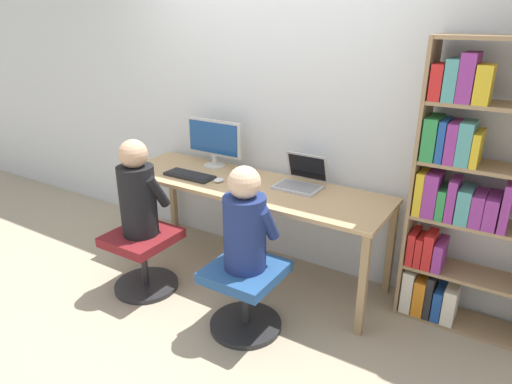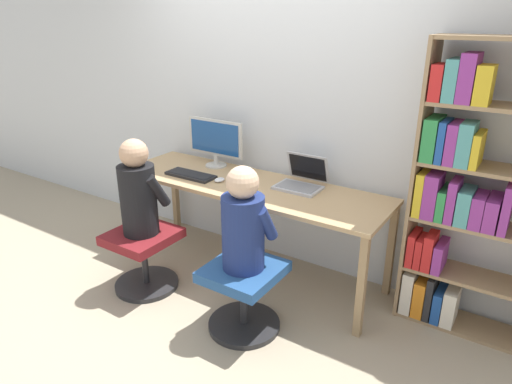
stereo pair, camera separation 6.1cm
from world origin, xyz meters
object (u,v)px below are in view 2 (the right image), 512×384
object	(u,v)px
laptop	(301,181)
person_at_laptop	(243,223)
office_chair_right	(244,291)
office_chair_left	(144,254)
keyboard	(191,175)
bookshelf	(464,200)
desktop_monitor	(215,141)
person_at_monitor	(138,191)

from	to	relation	value
laptop	person_at_laptop	size ratio (longest dim) A/B	0.49
laptop	office_chair_right	bearing A→B (deg)	-89.07
laptop	office_chair_left	world-z (taller)	laptop
keyboard	office_chair_right	world-z (taller)	keyboard
laptop	bookshelf	bearing A→B (deg)	0.99
office_chair_right	desktop_monitor	bearing A→B (deg)	135.90
keyboard	person_at_laptop	bearing A→B (deg)	-30.43
keyboard	bookshelf	xyz separation A→B (m)	(1.98, 0.29, 0.13)
desktop_monitor	keyboard	bearing A→B (deg)	-91.41
desktop_monitor	person_at_monitor	bearing A→B (deg)	-93.69
person_at_monitor	office_chair_right	bearing A→B (deg)	0.12
keyboard	office_chair_right	size ratio (longest dim) A/B	0.87
keyboard	person_at_laptop	world-z (taller)	person_at_laptop
person_at_monitor	bookshelf	bearing A→B (deg)	21.72
keyboard	office_chair_left	bearing A→B (deg)	-95.05
desktop_monitor	person_at_monitor	world-z (taller)	person_at_monitor
person_at_laptop	office_chair_right	bearing A→B (deg)	-90.00
person_at_monitor	bookshelf	xyz separation A→B (m)	(2.03, 0.81, 0.11)
laptop	person_at_monitor	xyz separation A→B (m)	(-0.90, -0.79, -0.02)
laptop	person_at_monitor	world-z (taller)	person_at_monitor
keyboard	desktop_monitor	bearing A→B (deg)	88.59
office_chair_left	office_chair_right	size ratio (longest dim) A/B	1.00
person_at_monitor	desktop_monitor	bearing A→B (deg)	86.31
desktop_monitor	bookshelf	world-z (taller)	bookshelf
desktop_monitor	person_at_monitor	size ratio (longest dim) A/B	0.76
laptop	office_chair_right	size ratio (longest dim) A/B	0.69
laptop	person_at_laptop	distance (m)	0.78
person_at_monitor	office_chair_left	bearing A→B (deg)	-90.00
office_chair_left	person_at_monitor	distance (m)	0.51
laptop	person_at_laptop	bearing A→B (deg)	-89.06
office_chair_right	person_at_monitor	world-z (taller)	person_at_monitor
keyboard	office_chair_right	bearing A→B (deg)	-30.65
person_at_laptop	bookshelf	distance (m)	1.38
keyboard	laptop	bearing A→B (deg)	17.52
laptop	keyboard	distance (m)	0.90
person_at_laptop	bookshelf	bearing A→B (deg)	35.80
desktop_monitor	bookshelf	distance (m)	1.98
office_chair_right	bookshelf	bearing A→B (deg)	35.95
keyboard	office_chair_left	size ratio (longest dim) A/B	0.87
office_chair_left	bookshelf	world-z (taller)	bookshelf
office_chair_right	laptop	bearing A→B (deg)	90.93
desktop_monitor	bookshelf	xyz separation A→B (m)	(1.97, -0.03, -0.08)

